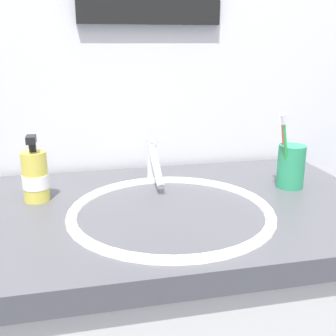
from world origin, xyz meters
name	(u,v)px	position (x,y,z in m)	size (l,w,h in m)	color
tiled_wall_back	(148,30)	(0.00, 0.33, 1.20)	(2.13, 0.04, 2.40)	silver
sink_basin	(171,225)	(-0.02, -0.05, 0.79)	(0.44, 0.44, 0.09)	white
faucet	(153,163)	(-0.02, 0.15, 0.88)	(0.02, 0.17, 0.11)	silver
toothbrush_cup	(291,166)	(0.30, 0.05, 0.88)	(0.07, 0.07, 0.11)	#2D9966
toothbrush_green	(286,147)	(0.27, 0.03, 0.93)	(0.05, 0.03, 0.18)	green
toothbrush_red	(284,145)	(0.28, 0.06, 0.93)	(0.03, 0.02, 0.18)	red
soap_dispenser	(35,176)	(-0.30, 0.09, 0.88)	(0.06, 0.06, 0.15)	#DBCC4C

